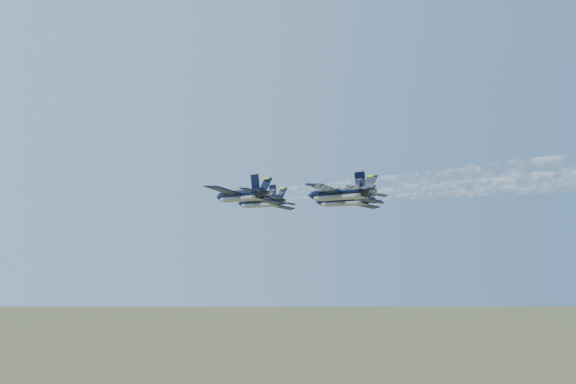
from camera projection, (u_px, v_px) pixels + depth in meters
name	position (u px, v px, depth m)	size (l,w,h in m)	color
jet_lead	(259.00, 202.00, 105.03)	(11.55, 15.12, 3.68)	black
jet_left	(240.00, 195.00, 89.66)	(11.55, 15.12, 3.68)	black
jet_right	(343.00, 201.00, 100.99)	(11.55, 15.12, 3.68)	black
jet_slot	(339.00, 194.00, 86.50)	(11.55, 15.12, 3.68)	black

